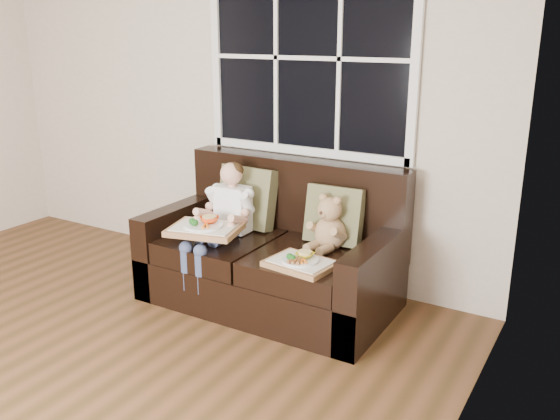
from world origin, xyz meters
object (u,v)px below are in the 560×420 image
Objects in this scene: loveseat at (274,258)px; tray_left at (205,228)px; teddy_bear at (329,226)px; tray_right at (301,262)px; child at (225,212)px.

loveseat reaches higher than tray_left.
teddy_bear reaches higher than tray_right.
teddy_bear is at bearing 12.24° from child.
child is 1.80× the size of tray_right.
tray_right is (0.40, -0.34, 0.17)m from loveseat.
loveseat is at bearing 147.12° from tray_right.
tray_left is (-0.00, -0.23, -0.05)m from child.
child is 0.75m from teddy_bear.
tray_left reaches higher than tray_right.
loveseat is 0.47m from child.
child is 1.49× the size of tray_left.
tray_right is at bearing -17.00° from child.
tray_left is (-0.73, -0.38, -0.02)m from teddy_bear.
loveseat is at bearing 19.38° from child.
loveseat reaches higher than tray_right.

